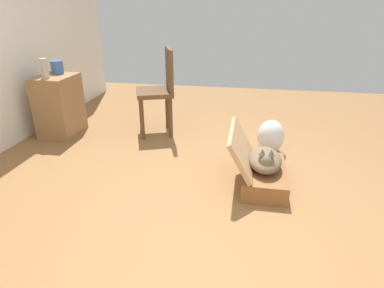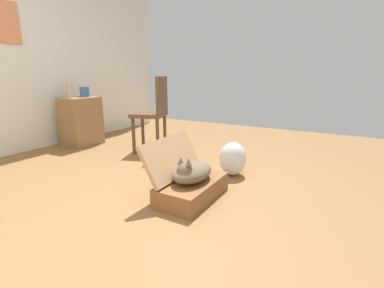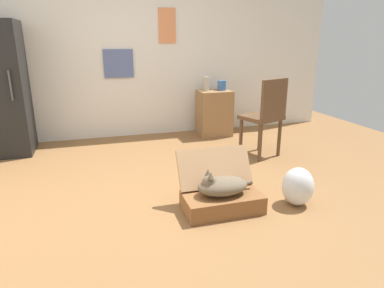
% 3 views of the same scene
% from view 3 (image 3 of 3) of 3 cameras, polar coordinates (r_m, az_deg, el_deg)
% --- Properties ---
extents(ground_plane, '(7.68, 7.68, 0.00)m').
position_cam_3_polar(ground_plane, '(3.30, -4.34, -8.30)').
color(ground_plane, olive).
rests_on(ground_plane, ground).
extents(wall_back, '(6.40, 0.15, 2.60)m').
position_cam_3_polar(wall_back, '(5.22, -10.31, 15.60)').
color(wall_back, silver).
rests_on(wall_back, ground).
extents(suitcase_base, '(0.67, 0.36, 0.16)m').
position_cam_3_polar(suitcase_base, '(2.96, 5.14, -9.82)').
color(suitcase_base, brown).
rests_on(suitcase_base, ground).
extents(suitcase_lid, '(0.67, 0.21, 0.34)m').
position_cam_3_polar(suitcase_lid, '(3.03, 3.84, -4.02)').
color(suitcase_lid, tan).
rests_on(suitcase_lid, suitcase_base).
extents(cat, '(0.52, 0.27, 0.23)m').
position_cam_3_polar(cat, '(2.88, 4.99, -7.02)').
color(cat, brown).
rests_on(cat, suitcase_base).
extents(plastic_bag_white, '(0.28, 0.27, 0.35)m').
position_cam_3_polar(plastic_bag_white, '(3.15, 17.49, -6.88)').
color(plastic_bag_white, silver).
rests_on(plastic_bag_white, ground).
extents(refrigerator, '(0.58, 0.63, 1.66)m').
position_cam_3_polar(refrigerator, '(4.87, -29.57, 8.02)').
color(refrigerator, black).
rests_on(refrigerator, ground).
extents(side_table, '(0.49, 0.38, 0.69)m').
position_cam_3_polar(side_table, '(5.21, 3.78, 5.23)').
color(side_table, olive).
rests_on(side_table, ground).
extents(vase_tall, '(0.08, 0.08, 0.21)m').
position_cam_3_polar(vase_tall, '(5.11, 2.48, 10.15)').
color(vase_tall, '#B7AD99').
rests_on(vase_tall, side_table).
extents(vase_short, '(0.13, 0.13, 0.15)m').
position_cam_3_polar(vase_short, '(5.20, 5.06, 9.88)').
color(vase_short, '#38609E').
rests_on(vase_short, side_table).
extents(chair, '(0.56, 0.53, 0.99)m').
position_cam_3_polar(chair, '(4.24, 12.40, 4.96)').
color(chair, brown).
rests_on(chair, ground).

